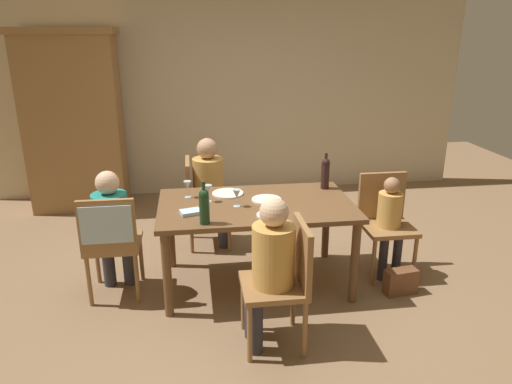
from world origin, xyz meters
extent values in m
plane|color=#846647|center=(0.00, 0.00, 0.00)|extent=(10.00, 10.00, 0.00)
cube|color=beige|center=(0.00, 2.69, 1.35)|extent=(6.40, 0.12, 2.70)
cube|color=olive|center=(-1.92, 2.24, 1.05)|extent=(1.10, 0.56, 2.10)
cube|color=olive|center=(-1.92, 2.24, 2.14)|extent=(1.18, 0.62, 0.08)
cube|color=brown|center=(0.00, 0.00, 0.74)|extent=(1.64, 0.98, 0.04)
cylinder|color=brown|center=(-0.75, -0.42, 0.36)|extent=(0.07, 0.07, 0.72)
cylinder|color=brown|center=(0.75, -0.42, 0.36)|extent=(0.07, 0.07, 0.72)
cylinder|color=brown|center=(-0.75, 0.42, 0.36)|extent=(0.07, 0.07, 0.72)
cylinder|color=brown|center=(0.75, 0.42, 0.36)|extent=(0.07, 0.07, 0.72)
cylinder|color=olive|center=(-1.39, 0.19, 0.22)|extent=(0.04, 0.04, 0.44)
cylinder|color=olive|center=(-1.01, 0.19, 0.22)|extent=(0.04, 0.04, 0.44)
cylinder|color=olive|center=(-1.39, -0.19, 0.22)|extent=(0.04, 0.04, 0.44)
cylinder|color=olive|center=(-1.01, -0.19, 0.22)|extent=(0.04, 0.04, 0.44)
cube|color=olive|center=(-1.20, 0.00, 0.46)|extent=(0.44, 0.44, 0.04)
cube|color=olive|center=(-1.20, -0.20, 0.70)|extent=(0.44, 0.04, 0.44)
cube|color=#ADC6D6|center=(-1.20, -0.20, 0.72)|extent=(0.40, 0.07, 0.31)
cylinder|color=olive|center=(-0.19, -1.06, 0.22)|extent=(0.04, 0.04, 0.44)
cylinder|color=olive|center=(-0.19, -0.68, 0.22)|extent=(0.04, 0.04, 0.44)
cylinder|color=olive|center=(0.19, -1.06, 0.22)|extent=(0.04, 0.04, 0.44)
cylinder|color=olive|center=(0.19, -0.68, 0.22)|extent=(0.04, 0.04, 0.44)
cube|color=olive|center=(0.00, -0.87, 0.46)|extent=(0.44, 0.44, 0.04)
cube|color=olive|center=(0.20, -0.87, 0.70)|extent=(0.04, 0.44, 0.44)
cylinder|color=olive|center=(-0.18, 1.06, 0.22)|extent=(0.04, 0.04, 0.44)
cylinder|color=olive|center=(-0.18, 0.68, 0.22)|extent=(0.04, 0.04, 0.44)
cylinder|color=olive|center=(-0.56, 1.06, 0.22)|extent=(0.04, 0.04, 0.44)
cylinder|color=olive|center=(-0.56, 0.68, 0.22)|extent=(0.04, 0.04, 0.44)
cube|color=olive|center=(-0.37, 0.87, 0.46)|extent=(0.44, 0.44, 0.04)
cube|color=olive|center=(-0.57, 0.87, 0.70)|extent=(0.04, 0.44, 0.44)
cylinder|color=olive|center=(1.39, -0.19, 0.22)|extent=(0.04, 0.04, 0.44)
cylinder|color=olive|center=(1.01, -0.19, 0.22)|extent=(0.04, 0.04, 0.44)
cylinder|color=olive|center=(1.39, 0.19, 0.22)|extent=(0.04, 0.04, 0.44)
cylinder|color=olive|center=(1.01, 0.19, 0.22)|extent=(0.04, 0.04, 0.44)
cube|color=olive|center=(1.20, 0.00, 0.46)|extent=(0.44, 0.44, 0.04)
cube|color=olive|center=(1.20, 0.20, 0.70)|extent=(0.44, 0.04, 0.44)
cylinder|color=#33333D|center=(-1.29, 0.13, 0.23)|extent=(0.10, 0.10, 0.46)
cylinder|color=#33333D|center=(-1.12, 0.13, 0.23)|extent=(0.10, 0.10, 0.46)
cylinder|color=teal|center=(-1.20, 0.00, 0.68)|extent=(0.29, 0.29, 0.44)
sphere|color=beige|center=(-1.20, 0.00, 0.99)|extent=(0.19, 0.19, 0.19)
cylinder|color=#33333D|center=(-0.14, -0.96, 0.23)|extent=(0.11, 0.11, 0.46)
cylinder|color=#33333D|center=(-0.14, -0.78, 0.23)|extent=(0.11, 0.11, 0.46)
cylinder|color=tan|center=(0.00, -0.87, 0.69)|extent=(0.30, 0.30, 0.45)
sphere|color=beige|center=(0.00, -0.87, 1.01)|extent=(0.20, 0.20, 0.20)
cylinder|color=#33333D|center=(-0.23, 0.96, 0.23)|extent=(0.11, 0.11, 0.46)
cylinder|color=#33333D|center=(-0.23, 0.78, 0.23)|extent=(0.11, 0.11, 0.46)
cylinder|color=tan|center=(-0.37, 0.87, 0.70)|extent=(0.31, 0.31, 0.47)
sphere|color=tan|center=(-0.37, 0.87, 1.04)|extent=(0.21, 0.21, 0.21)
cylinder|color=#33333D|center=(1.27, -0.10, 0.23)|extent=(0.08, 0.08, 0.46)
cylinder|color=#33333D|center=(1.14, -0.10, 0.23)|extent=(0.08, 0.08, 0.46)
cylinder|color=tan|center=(1.20, 0.00, 0.63)|extent=(0.22, 0.22, 0.33)
sphere|color=#996B4C|center=(1.20, 0.00, 0.86)|extent=(0.14, 0.14, 0.14)
cylinder|color=black|center=(0.68, 0.30, 0.88)|extent=(0.08, 0.08, 0.23)
sphere|color=black|center=(0.68, 0.30, 1.01)|extent=(0.08, 0.08, 0.08)
cylinder|color=black|center=(0.68, 0.30, 1.05)|extent=(0.03, 0.03, 0.08)
cylinder|color=#19381E|center=(-0.45, -0.39, 0.87)|extent=(0.08, 0.08, 0.22)
sphere|color=#19381E|center=(-0.45, -0.39, 0.99)|extent=(0.08, 0.08, 0.08)
cylinder|color=#19381E|center=(-0.45, -0.39, 1.05)|extent=(0.03, 0.03, 0.09)
cylinder|color=silver|center=(-0.40, 0.09, 0.76)|extent=(0.06, 0.06, 0.00)
cylinder|color=silver|center=(-0.40, 0.09, 0.80)|extent=(0.01, 0.01, 0.07)
cone|color=silver|center=(-0.40, 0.09, 0.87)|extent=(0.07, 0.07, 0.07)
cylinder|color=silver|center=(-0.57, 0.23, 0.76)|extent=(0.06, 0.06, 0.00)
cylinder|color=silver|center=(-0.57, 0.23, 0.80)|extent=(0.01, 0.01, 0.07)
cone|color=silver|center=(-0.57, 0.23, 0.87)|extent=(0.07, 0.07, 0.07)
cylinder|color=silver|center=(-0.17, -0.06, 0.76)|extent=(0.06, 0.06, 0.00)
cylinder|color=silver|center=(-0.17, -0.06, 0.80)|extent=(0.01, 0.01, 0.07)
cone|color=silver|center=(-0.17, -0.06, 0.87)|extent=(0.07, 0.07, 0.07)
cylinder|color=silver|center=(0.08, -0.30, 0.77)|extent=(0.23, 0.23, 0.01)
cylinder|color=white|center=(0.10, 0.06, 0.77)|extent=(0.26, 0.26, 0.01)
cylinder|color=white|center=(-0.22, 0.27, 0.77)|extent=(0.28, 0.28, 0.01)
cube|color=#ADC6D6|center=(-0.55, -0.17, 0.77)|extent=(0.19, 0.16, 0.03)
cube|color=brown|center=(1.20, -0.35, 0.11)|extent=(0.29, 0.16, 0.22)
camera|label=1|loc=(-0.52, -3.74, 2.16)|focal=33.33mm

